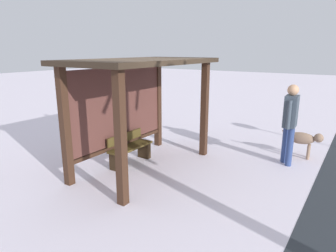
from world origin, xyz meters
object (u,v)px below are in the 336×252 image
Objects in this scene: bench_left_inside at (130,150)px; dog at (303,139)px; bus_shelter at (135,87)px; person_walking at (290,118)px.

bench_left_inside is 1.26× the size of dog.
bus_shelter is 4.21m from dog.
dog is (2.61, -3.21, 0.13)m from bench_left_inside.
bus_shelter is at bearing 125.15° from person_walking.
dog is (0.65, -0.22, -0.61)m from person_walking.
person_walking is (1.97, -2.98, 0.74)m from bench_left_inside.
bench_left_inside is 4.14m from dog.
bench_left_inside is 0.64× the size of person_walking.
bus_shelter is 3.66× the size of dog.
bus_shelter reaches higher than person_walking.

